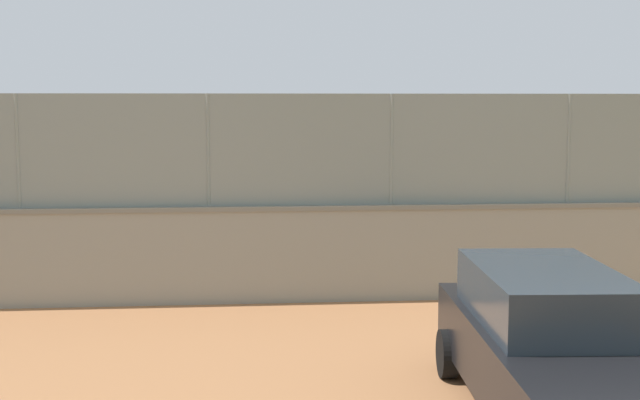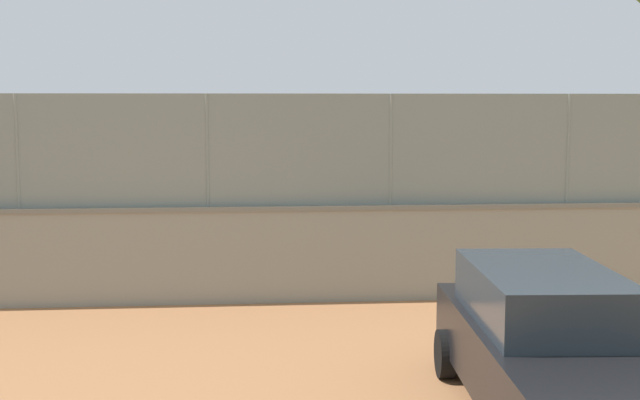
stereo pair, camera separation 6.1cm
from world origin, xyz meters
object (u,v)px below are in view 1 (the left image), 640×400
Objects in this scene: spare_ball_by_wall at (525,280)px; courtside_bench at (562,260)px; player_foreground_swinging at (315,224)px; sports_ball at (297,275)px; player_at_service_line at (329,187)px; parked_car_black at (548,344)px.

spare_ball_by_wall is 0.80m from courtside_bench.
player_foreground_swinging is 7.41× the size of sports_ball.
sports_ball is (1.19, 8.38, -0.90)m from player_at_service_line.
player_foreground_swinging is 8.87m from parked_car_black.
parked_car_black is (2.58, 7.01, 0.40)m from courtside_bench.
courtside_bench is at bearing 161.28° from player_foreground_swinging.
player_at_service_line is at bearing -70.00° from spare_ball_by_wall.
player_at_service_line is 8.51m from sports_ball.
player_foreground_swinging is 7.35m from player_at_service_line.
player_foreground_swinging reaches higher than courtside_bench.
sports_ball is at bearing -71.39° from parked_car_black.
parked_car_black reaches higher than spare_ball_by_wall.
player_foreground_swinging is 12.16× the size of spare_ball_by_wall.
courtside_bench is 7.48m from parked_car_black.
player_at_service_line is at bearing -66.21° from courtside_bench.
spare_ball_by_wall is 0.08× the size of courtside_bench.
courtside_bench reaches higher than sports_ball.
courtside_bench is (-4.71, 1.60, -0.51)m from player_foreground_swinging.
sports_ball is 5.15m from courtside_bench.
spare_ball_by_wall is 0.03× the size of parked_car_black.
courtside_bench is (-5.11, 0.53, 0.35)m from sports_ball.
player_at_service_line is 1.06× the size of courtside_bench.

